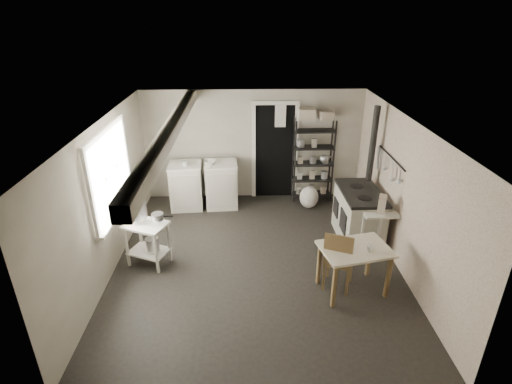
{
  "coord_description": "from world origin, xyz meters",
  "views": [
    {
      "loc": [
        -0.16,
        -5.43,
        3.76
      ],
      "look_at": [
        0.0,
        0.3,
        1.1
      ],
      "focal_mm": 28.0,
      "sensor_mm": 36.0,
      "label": 1
    }
  ],
  "objects_px": {
    "stove": "(358,217)",
    "flour_sack": "(309,197)",
    "base_cabinets": "(204,186)",
    "shelf_rack": "(313,157)",
    "chair": "(339,258)",
    "prep_table": "(148,242)",
    "work_table": "(353,268)",
    "stockpot": "(138,209)"
  },
  "relations": [
    {
      "from": "prep_table",
      "to": "base_cabinets",
      "type": "height_order",
      "value": "base_cabinets"
    },
    {
      "from": "chair",
      "to": "stove",
      "type": "bearing_deg",
      "value": 87.32
    },
    {
      "from": "stockpot",
      "to": "shelf_rack",
      "type": "relative_size",
      "value": 0.16
    },
    {
      "from": "flour_sack",
      "to": "base_cabinets",
      "type": "bearing_deg",
      "value": 176.31
    },
    {
      "from": "prep_table",
      "to": "shelf_rack",
      "type": "xyz_separation_m",
      "value": [
        2.96,
        2.32,
        0.55
      ]
    },
    {
      "from": "stockpot",
      "to": "flour_sack",
      "type": "bearing_deg",
      "value": 31.62
    },
    {
      "from": "base_cabinets",
      "to": "prep_table",
      "type": "bearing_deg",
      "value": -112.89
    },
    {
      "from": "stockpot",
      "to": "prep_table",
      "type": "bearing_deg",
      "value": -34.01
    },
    {
      "from": "work_table",
      "to": "chair",
      "type": "xyz_separation_m",
      "value": [
        -0.19,
        0.11,
        0.1
      ]
    },
    {
      "from": "stockpot",
      "to": "chair",
      "type": "distance_m",
      "value": 3.12
    },
    {
      "from": "prep_table",
      "to": "chair",
      "type": "xyz_separation_m",
      "value": [
        2.89,
        -0.65,
        0.08
      ]
    },
    {
      "from": "base_cabinets",
      "to": "stove",
      "type": "xyz_separation_m",
      "value": [
        2.81,
        -1.38,
        -0.02
      ]
    },
    {
      "from": "stove",
      "to": "shelf_rack",
      "type": "bearing_deg",
      "value": 107.48
    },
    {
      "from": "prep_table",
      "to": "stockpot",
      "type": "relative_size",
      "value": 2.5
    },
    {
      "from": "stockpot",
      "to": "base_cabinets",
      "type": "xyz_separation_m",
      "value": [
        0.81,
        1.96,
        -0.48
      ]
    },
    {
      "from": "chair",
      "to": "flour_sack",
      "type": "distance_m",
      "value": 2.56
    },
    {
      "from": "flour_sack",
      "to": "stockpot",
      "type": "bearing_deg",
      "value": -148.38
    },
    {
      "from": "shelf_rack",
      "to": "chair",
      "type": "distance_m",
      "value": 3.01
    },
    {
      "from": "stove",
      "to": "chair",
      "type": "relative_size",
      "value": 1.22
    },
    {
      "from": "work_table",
      "to": "chair",
      "type": "relative_size",
      "value": 0.98
    },
    {
      "from": "base_cabinets",
      "to": "stove",
      "type": "bearing_deg",
      "value": -29.83
    },
    {
      "from": "stockpot",
      "to": "stove",
      "type": "xyz_separation_m",
      "value": [
        3.63,
        0.58,
        -0.5
      ]
    },
    {
      "from": "prep_table",
      "to": "stove",
      "type": "distance_m",
      "value": 3.58
    },
    {
      "from": "prep_table",
      "to": "base_cabinets",
      "type": "distance_m",
      "value": 2.15
    },
    {
      "from": "stove",
      "to": "flour_sack",
      "type": "distance_m",
      "value": 1.42
    },
    {
      "from": "base_cabinets",
      "to": "shelf_rack",
      "type": "height_order",
      "value": "shelf_rack"
    },
    {
      "from": "base_cabinets",
      "to": "flour_sack",
      "type": "xyz_separation_m",
      "value": [
        2.14,
        -0.14,
        -0.22
      ]
    },
    {
      "from": "prep_table",
      "to": "base_cabinets",
      "type": "relative_size",
      "value": 0.51
    },
    {
      "from": "prep_table",
      "to": "base_cabinets",
      "type": "xyz_separation_m",
      "value": [
        0.71,
        2.03,
        0.06
      ]
    },
    {
      "from": "work_table",
      "to": "prep_table",
      "type": "bearing_deg",
      "value": 166.12
    },
    {
      "from": "chair",
      "to": "work_table",
      "type": "bearing_deg",
      "value": -6.84
    },
    {
      "from": "work_table",
      "to": "chair",
      "type": "bearing_deg",
      "value": 150.28
    },
    {
      "from": "base_cabinets",
      "to": "shelf_rack",
      "type": "bearing_deg",
      "value": 3.41
    },
    {
      "from": "base_cabinets",
      "to": "chair",
      "type": "relative_size",
      "value": 1.47
    },
    {
      "from": "base_cabinets",
      "to": "stove",
      "type": "height_order",
      "value": "base_cabinets"
    },
    {
      "from": "base_cabinets",
      "to": "stove",
      "type": "distance_m",
      "value": 3.13
    },
    {
      "from": "shelf_rack",
      "to": "stove",
      "type": "xyz_separation_m",
      "value": [
        0.56,
        -1.66,
        -0.51
      ]
    },
    {
      "from": "stove",
      "to": "work_table",
      "type": "xyz_separation_m",
      "value": [
        -0.44,
        -1.42,
        -0.06
      ]
    },
    {
      "from": "prep_table",
      "to": "work_table",
      "type": "xyz_separation_m",
      "value": [
        3.08,
        -0.76,
        -0.02
      ]
    },
    {
      "from": "stockpot",
      "to": "flour_sack",
      "type": "height_order",
      "value": "stockpot"
    },
    {
      "from": "shelf_rack",
      "to": "stove",
      "type": "bearing_deg",
      "value": -71.95
    },
    {
      "from": "prep_table",
      "to": "shelf_rack",
      "type": "bearing_deg",
      "value": 38.07
    }
  ]
}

